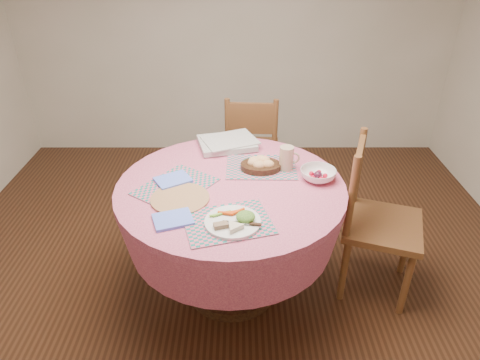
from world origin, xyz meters
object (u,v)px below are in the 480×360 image
(latte_mug, at_px, (287,158))
(bread_bowl, at_px, (260,164))
(chair_right, at_px, (374,217))
(dinner_plate, at_px, (234,221))
(wicker_trivet, at_px, (180,198))
(fruit_bowl, at_px, (318,175))
(chair_back, at_px, (251,147))
(dining_table, at_px, (231,214))

(latte_mug, bearing_deg, bread_bowl, -179.88)
(chair_right, height_order, latte_mug, chair_right)
(dinner_plate, height_order, latte_mug, latte_mug)
(wicker_trivet, distance_m, latte_mug, 0.65)
(chair_right, bearing_deg, dinner_plate, 136.06)
(dinner_plate, xyz_separation_m, fruit_bowl, (0.45, 0.42, 0.01))
(chair_back, bearing_deg, bread_bowl, 95.10)
(chair_back, height_order, fruit_bowl, chair_back)
(dining_table, relative_size, chair_back, 1.36)
(dining_table, height_order, chair_back, chair_back)
(chair_right, relative_size, chair_back, 1.06)
(chair_back, bearing_deg, chair_right, 128.39)
(dining_table, xyz_separation_m, bread_bowl, (0.17, 0.17, 0.23))
(bread_bowl, relative_size, fruit_bowl, 0.90)
(dining_table, height_order, dinner_plate, dinner_plate)
(wicker_trivet, height_order, bread_bowl, bread_bowl)
(fruit_bowl, bearing_deg, latte_mug, 145.51)
(chair_back, bearing_deg, wicker_trivet, 74.72)
(fruit_bowl, bearing_deg, dining_table, -173.11)
(dining_table, xyz_separation_m, dinner_plate, (0.02, -0.36, 0.22))
(bread_bowl, height_order, latte_mug, latte_mug)
(chair_back, xyz_separation_m, latte_mug, (0.17, -0.86, 0.35))
(latte_mug, xyz_separation_m, fruit_bowl, (0.16, -0.11, -0.04))
(fruit_bowl, bearing_deg, bread_bowl, 160.26)
(chair_right, bearing_deg, latte_mug, 95.74)
(chair_right, height_order, chair_back, chair_right)
(fruit_bowl, bearing_deg, chair_right, -1.41)
(chair_right, bearing_deg, wicker_trivet, 119.09)
(chair_right, height_order, wicker_trivet, chair_right)
(chair_back, relative_size, fruit_bowl, 3.59)
(bread_bowl, distance_m, fruit_bowl, 0.33)
(dining_table, bearing_deg, wicker_trivet, -150.47)
(dinner_plate, bearing_deg, wicker_trivet, 141.88)
(chair_right, relative_size, bread_bowl, 4.19)
(wicker_trivet, height_order, dinner_plate, dinner_plate)
(dinner_plate, bearing_deg, bread_bowl, 74.89)
(chair_back, distance_m, wicker_trivet, 1.27)
(wicker_trivet, bearing_deg, dinner_plate, -38.12)
(chair_right, height_order, dinner_plate, chair_right)
(dining_table, distance_m, bread_bowl, 0.33)
(wicker_trivet, distance_m, dinner_plate, 0.35)
(wicker_trivet, bearing_deg, fruit_bowl, 15.44)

